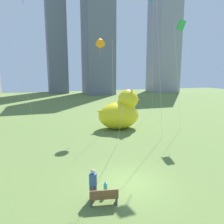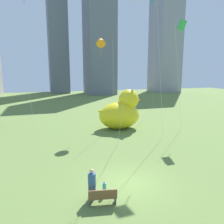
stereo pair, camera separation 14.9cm
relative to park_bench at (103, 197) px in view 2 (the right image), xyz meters
The scene contains 9 objects.
ground_plane 2.71m from the park_bench, 39.66° to the left, with size 140.00×140.00×0.00m, color olive.
park_bench is the anchor object (origin of this frame).
person_adult 0.95m from the park_bench, 117.98° to the left, with size 0.42×0.42×1.71m.
person_child 0.92m from the park_bench, 68.00° to the left, with size 0.21×0.21×0.84m.
giant_inflatable_duck 15.88m from the park_bench, 65.87° to the left, with size 5.74×3.69×4.76m.
city_skyline 66.26m from the park_bench, 79.43° to the left, with size 69.98×21.42×39.79m.
kite_teal 32.57m from the park_bench, 56.99° to the left, with size 0.85×1.36×18.99m.
kite_green 21.27m from the park_bench, 43.55° to the left, with size 1.40×1.41×12.69m.
kite_orange 18.90m from the park_bench, 74.42° to the left, with size 2.62×2.78×11.15m.
Camera 2 is at (-4.82, -11.49, 6.69)m, focal length 34.87 mm.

